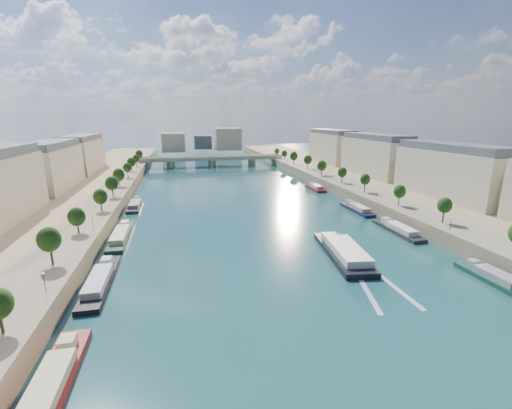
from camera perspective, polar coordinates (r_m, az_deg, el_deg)
name	(u,v)px	position (r m, az deg, el deg)	size (l,w,h in m)	color
ground	(244,210)	(144.99, -1.97, -0.85)	(700.00, 700.00, 0.00)	#0B2E33
quay_left	(57,214)	(149.26, -30.27, -1.41)	(44.00, 520.00, 5.00)	#9E8460
quay_right	(395,195)	(172.54, 22.22, 1.40)	(44.00, 520.00, 5.00)	#9E8460
pave_left	(99,205)	(144.74, -24.74, -0.15)	(14.00, 520.00, 0.10)	gray
pave_right	(367,192)	(163.95, 17.99, 2.05)	(14.00, 520.00, 0.10)	gray
trees_left	(104,190)	(145.10, -24.04, 2.16)	(4.80, 268.80, 8.26)	#382B1E
trees_right	(353,176)	(170.50, 15.86, 4.52)	(4.80, 268.80, 8.26)	#382B1E
lamps_left	(105,204)	(133.67, -23.82, 0.04)	(0.36, 200.36, 4.28)	black
lamps_right	(353,184)	(165.46, 15.85, 3.28)	(0.36, 200.36, 4.28)	black
buildings_left	(25,174)	(162.14, -34.05, 4.26)	(16.00, 226.00, 23.20)	beige
buildings_right	(407,162)	(187.44, 23.84, 6.54)	(16.00, 226.00, 23.20)	beige
skyline	(207,141)	(358.95, -8.20, 10.49)	(79.00, 42.00, 22.00)	beige
bridge	(212,160)	(275.49, -7.31, 7.38)	(112.00, 12.00, 8.15)	#C1B79E
tour_barge	(344,252)	(100.14, 14.40, -7.69)	(12.66, 31.33, 4.13)	black
wake	(376,283)	(87.61, 19.32, -12.22)	(11.00, 26.01, 0.04)	silver
moored_barges_left	(104,274)	(93.24, -24.07, -10.47)	(5.00, 156.63, 3.60)	#1A1B39
moored_barges_right	(403,232)	(124.05, 23.30, -4.29)	(5.00, 164.54, 3.60)	black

